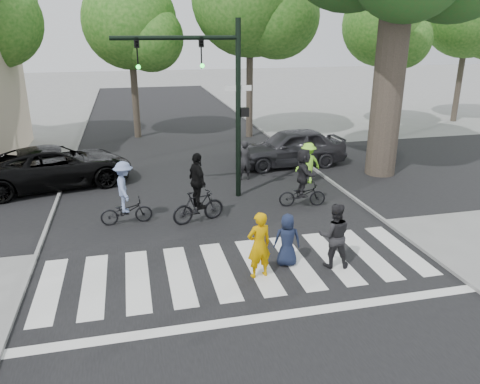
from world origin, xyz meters
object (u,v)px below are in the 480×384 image
at_px(cyclist_mid, 198,194).
at_px(car_suv, 56,166).
at_px(pedestrian_adult, 334,235).
at_px(traffic_signal, 213,86).
at_px(cyclist_right, 303,181).
at_px(car_grey, 290,147).
at_px(pedestrian_child, 287,240).
at_px(cyclist_left, 125,197).
at_px(pedestrian_woman, 259,245).

bearing_deg(cyclist_mid, car_suv, 134.87).
height_order(pedestrian_adult, car_suv, pedestrian_adult).
height_order(traffic_signal, cyclist_right, traffic_signal).
height_order(pedestrian_adult, car_grey, pedestrian_adult).
bearing_deg(pedestrian_adult, car_suv, -33.36).
xyz_separation_m(pedestrian_child, cyclist_left, (-3.91, 3.65, 0.17)).
height_order(traffic_signal, pedestrian_adult, traffic_signal).
bearing_deg(car_suv, cyclist_left, -163.22).
xyz_separation_m(traffic_signal, pedestrian_child, (0.86, -5.29, -3.22)).
distance_m(traffic_signal, car_grey, 6.02).
height_order(pedestrian_adult, cyclist_mid, cyclist_mid).
distance_m(cyclist_left, cyclist_mid, 2.19).
relative_size(pedestrian_woman, cyclist_right, 0.84).
xyz_separation_m(pedestrian_adult, car_grey, (1.97, 8.94, -0.03)).
relative_size(pedestrian_child, cyclist_right, 0.69).
height_order(cyclist_mid, car_grey, cyclist_mid).
bearing_deg(cyclist_right, car_grey, 75.50).
xyz_separation_m(pedestrian_woman, cyclist_mid, (-0.91, 3.68, 0.07)).
height_order(traffic_signal, pedestrian_child, traffic_signal).
bearing_deg(car_suv, cyclist_mid, -148.57).
distance_m(traffic_signal, cyclist_left, 4.62).
bearing_deg(cyclist_mid, car_grey, 47.87).
xyz_separation_m(pedestrian_child, cyclist_mid, (-1.75, 3.27, 0.22)).
relative_size(pedestrian_child, car_suv, 0.25).
bearing_deg(cyclist_left, pedestrian_adult, -38.33).
bearing_deg(pedestrian_adult, cyclist_mid, -37.10).
relative_size(pedestrian_woman, car_grey, 0.35).
height_order(traffic_signal, car_grey, traffic_signal).
distance_m(cyclist_mid, car_grey, 7.21).
distance_m(traffic_signal, pedestrian_adult, 6.69).
bearing_deg(traffic_signal, cyclist_left, -151.72).
bearing_deg(pedestrian_adult, traffic_signal, -56.28).
xyz_separation_m(cyclist_left, car_suv, (-2.52, 4.32, -0.08)).
relative_size(traffic_signal, pedestrian_woman, 3.60).
relative_size(traffic_signal, car_suv, 1.08).
bearing_deg(pedestrian_child, cyclist_right, -104.96).
distance_m(traffic_signal, cyclist_mid, 3.72).
bearing_deg(car_suv, pedestrian_child, -154.54).
bearing_deg(traffic_signal, car_grey, 40.15).
xyz_separation_m(car_suv, car_grey, (9.52, 0.65, 0.04)).
bearing_deg(pedestrian_woman, cyclist_right, -133.28).
height_order(cyclist_left, car_suv, cyclist_left).
bearing_deg(traffic_signal, cyclist_mid, -113.82).
bearing_deg(cyclist_left, cyclist_right, 1.70).
bearing_deg(cyclist_left, pedestrian_child, -42.97).
bearing_deg(car_grey, cyclist_right, -16.67).
bearing_deg(pedestrian_adult, pedestrian_woman, 16.90).
bearing_deg(pedestrian_child, pedestrian_adult, 174.43).
height_order(cyclist_right, car_grey, cyclist_right).
relative_size(pedestrian_adult, cyclist_right, 0.84).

